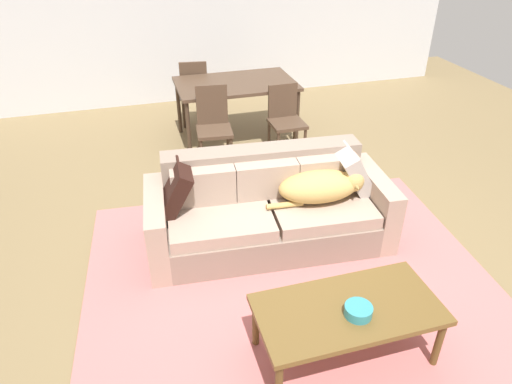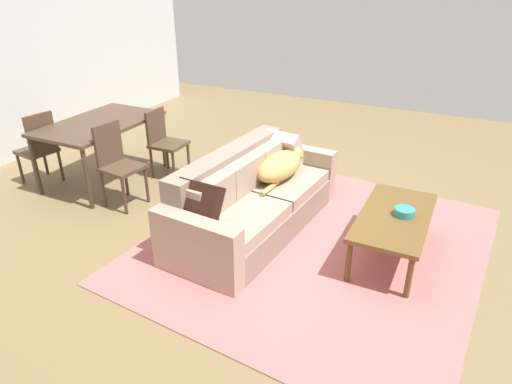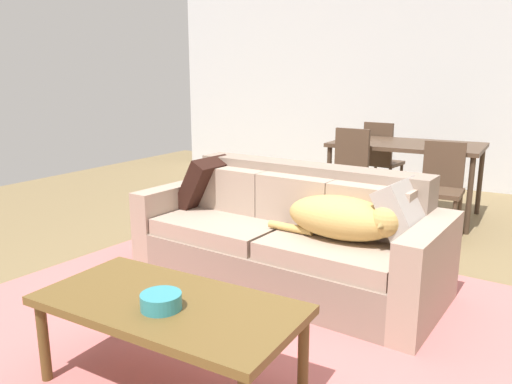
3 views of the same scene
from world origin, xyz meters
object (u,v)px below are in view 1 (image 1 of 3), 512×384
at_px(throw_pillow_by_right_arm, 353,170).
at_px(dining_chair_near_right, 285,117).
at_px(coffee_table, 348,313).
at_px(couch, 268,210).
at_px(dining_chair_far_left, 194,90).
at_px(dog_on_left_cushion, 322,186).
at_px(dining_table, 236,87).
at_px(bowl_on_coffee_table, 358,311).
at_px(throw_pillow_by_left_arm, 175,188).
at_px(dining_chair_near_left, 213,123).

xyz_separation_m(throw_pillow_by_right_arm, dining_chair_near_right, (-0.08, 1.63, -0.12)).
distance_m(coffee_table, dining_chair_near_right, 3.09).
bearing_deg(coffee_table, couch, 94.07).
relative_size(dining_chair_near_right, dining_chair_far_left, 0.94).
xyz_separation_m(dog_on_left_cushion, dining_table, (-0.19, 2.35, 0.14)).
distance_m(bowl_on_coffee_table, dining_table, 3.72).
height_order(dog_on_left_cushion, coffee_table, dog_on_left_cushion).
distance_m(throw_pillow_by_left_arm, coffee_table, 1.79).
distance_m(throw_pillow_by_right_arm, dining_chair_near_left, 1.88).
bearing_deg(bowl_on_coffee_table, couch, 94.89).
xyz_separation_m(throw_pillow_by_left_arm, dining_chair_far_left, (0.63, 2.70, -0.11)).
relative_size(throw_pillow_by_left_arm, dining_chair_near_left, 0.44).
xyz_separation_m(throw_pillow_by_right_arm, coffee_table, (-0.71, -1.40, -0.21)).
height_order(throw_pillow_by_left_arm, dining_table, throw_pillow_by_left_arm).
bearing_deg(bowl_on_coffee_table, dining_chair_near_right, 79.08).
height_order(dog_on_left_cushion, dining_chair_near_left, dining_chair_near_left).
bearing_deg(couch, throw_pillow_by_right_arm, 3.58).
distance_m(throw_pillow_by_right_arm, dining_chair_near_right, 1.64).
distance_m(throw_pillow_by_right_arm, coffee_table, 1.58).
bearing_deg(dining_chair_near_left, dining_chair_near_right, 7.42).
bearing_deg(coffee_table, throw_pillow_by_right_arm, 63.26).
bearing_deg(dining_table, dog_on_left_cushion, -85.41).
bearing_deg(bowl_on_coffee_table, throw_pillow_by_left_arm, 119.94).
distance_m(couch, coffee_table, 1.42).
xyz_separation_m(bowl_on_coffee_table, dining_table, (0.14, 3.71, 0.22)).
bearing_deg(couch, dining_chair_near_left, 100.37).
height_order(coffee_table, dining_chair_near_left, dining_chair_near_left).
height_order(bowl_on_coffee_table, dining_chair_near_right, dining_chair_near_right).
relative_size(throw_pillow_by_left_arm, coffee_table, 0.34).
distance_m(throw_pillow_by_left_arm, dining_chair_near_right, 2.14).
height_order(dining_chair_near_left, dining_chair_far_left, dining_chair_near_left).
relative_size(coffee_table, dining_chair_far_left, 1.32).
height_order(throw_pillow_by_left_arm, dining_chair_near_right, dining_chair_near_right).
height_order(coffee_table, dining_chair_far_left, dining_chair_far_left).
distance_m(dog_on_left_cushion, dining_table, 2.36).
relative_size(dog_on_left_cushion, throw_pillow_by_left_arm, 2.17).
bearing_deg(dining_chair_near_left, throw_pillow_by_right_arm, -52.75).
distance_m(couch, dining_chair_near_left, 1.62).
bearing_deg(dining_table, dining_chair_near_left, -124.39).
distance_m(couch, throw_pillow_by_right_arm, 0.86).
relative_size(throw_pillow_by_right_arm, dining_table, 0.27).
relative_size(throw_pillow_by_left_arm, dining_chair_near_right, 0.48).
xyz_separation_m(couch, dog_on_left_cushion, (0.46, -0.13, 0.25)).
xyz_separation_m(couch, coffee_table, (0.10, -1.42, 0.08)).
bearing_deg(dining_chair_near_left, couch, -77.99).
relative_size(coffee_table, dining_chair_near_right, 1.40).
bearing_deg(throw_pillow_by_right_arm, dining_chair_near_right, 92.81).
bearing_deg(dining_chair_near_right, throw_pillow_by_right_arm, -88.08).
height_order(dining_chair_near_right, dining_chair_far_left, dining_chair_far_left).
bearing_deg(dining_chair_near_right, dining_chair_far_left, 125.69).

